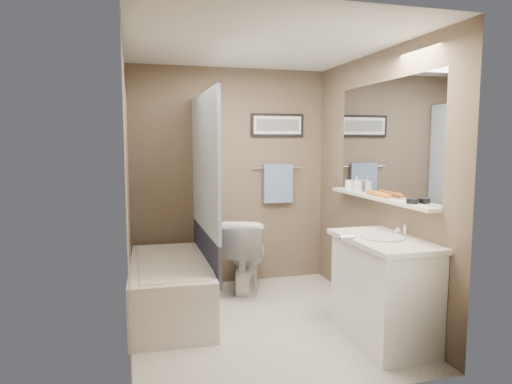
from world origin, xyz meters
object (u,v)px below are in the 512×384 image
object	(u,v)px
vanity	(383,292)
soap_bottle	(356,184)
toilet	(245,255)
glass_jar	(349,185)
hair_brush_back	(375,193)
hair_brush_front	(383,195)
bathtub	(170,288)
candle_bowl_near	(412,201)

from	to	relation	value
vanity	soap_bottle	distance (m)	1.17
toilet	glass_jar	bearing A→B (deg)	174.72
vanity	soap_bottle	bearing A→B (deg)	78.68
hair_brush_back	hair_brush_front	bearing A→B (deg)	-90.00
toilet	soap_bottle	bearing A→B (deg)	167.96
bathtub	glass_jar	xyz separation A→B (m)	(1.79, -0.03, 0.92)
bathtub	toilet	distance (m)	0.96
hair_brush_back	vanity	bearing A→B (deg)	-110.64
candle_bowl_near	soap_bottle	world-z (taller)	soap_bottle
hair_brush_front	glass_jar	xyz separation A→B (m)	(0.00, 0.64, 0.03)
hair_brush_front	hair_brush_back	size ratio (longest dim) A/B	1.00
bathtub	soap_bottle	size ratio (longest dim) A/B	10.19
toilet	soap_bottle	world-z (taller)	soap_bottle
candle_bowl_near	glass_jar	distance (m)	1.06
bathtub	candle_bowl_near	distance (m)	2.27
hair_brush_front	soap_bottle	bearing A→B (deg)	90.00
soap_bottle	glass_jar	bearing A→B (deg)	90.00
candle_bowl_near	vanity	bearing A→B (deg)	159.59
bathtub	candle_bowl_near	size ratio (longest dim) A/B	16.67
candle_bowl_near	bathtub	bearing A→B (deg)	148.66
candle_bowl_near	hair_brush_front	xyz separation A→B (m)	(0.00, 0.43, 0.00)
glass_jar	hair_brush_front	bearing A→B (deg)	-90.00
vanity	toilet	bearing A→B (deg)	118.57
toilet	soap_bottle	size ratio (longest dim) A/B	5.42
hair_brush_front	glass_jar	world-z (taller)	glass_jar
bathtub	glass_jar	world-z (taller)	glass_jar
vanity	hair_brush_back	distance (m)	0.90
toilet	candle_bowl_near	size ratio (longest dim) A/B	8.86
vanity	bathtub	bearing A→B (deg)	148.61
toilet	glass_jar	world-z (taller)	glass_jar
bathtub	soap_bottle	bearing A→B (deg)	-3.35
bathtub	toilet	xyz separation A→B (m)	(0.83, 0.46, 0.15)
bathtub	soap_bottle	xyz separation A→B (m)	(1.79, -0.18, 0.94)
bathtub	toilet	size ratio (longest dim) A/B	1.88
toilet	hair_brush_back	bearing A→B (deg)	155.71
bathtub	hair_brush_back	bearing A→B (deg)	-14.13
vanity	candle_bowl_near	bearing A→B (deg)	-19.33
bathtub	candle_bowl_near	bearing A→B (deg)	-29.02
vanity	candle_bowl_near	distance (m)	0.76
toilet	bathtub	bearing A→B (deg)	50.55
hair_brush_back	toilet	bearing A→B (deg)	134.04
candle_bowl_near	soap_bottle	xyz separation A→B (m)	(0.00, 0.91, 0.05)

